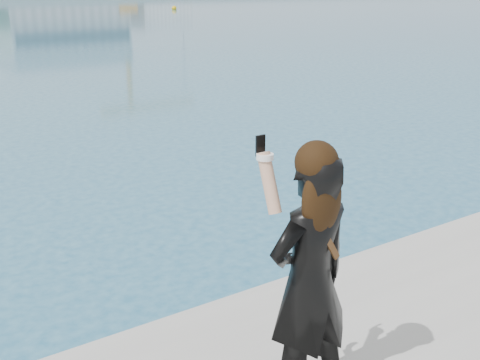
% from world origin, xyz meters
% --- Properties ---
extents(buoy_extra, '(0.50, 0.50, 0.50)m').
position_xyz_m(buoy_extra, '(28.41, 55.23, 0.00)').
color(buoy_extra, '#EFB10C').
rests_on(buoy_extra, ground).
extents(woman, '(0.57, 0.38, 1.63)m').
position_xyz_m(woman, '(-0.21, -0.28, 1.62)').
color(woman, black).
rests_on(woman, near_quay).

